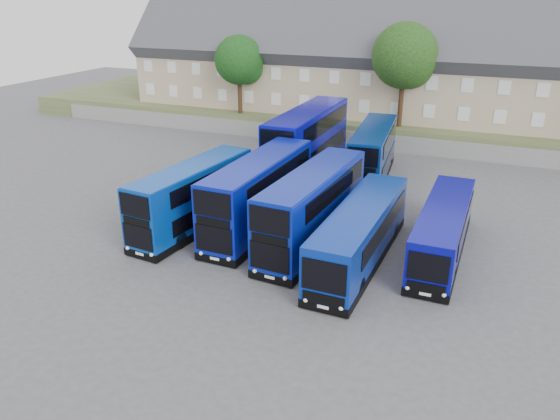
{
  "coord_description": "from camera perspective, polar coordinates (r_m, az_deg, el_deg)",
  "views": [
    {
      "loc": [
        10.91,
        -24.23,
        13.82
      ],
      "look_at": [
        -0.05,
        2.03,
        2.2
      ],
      "focal_mm": 35.0,
      "sensor_mm": 36.0,
      "label": 1
    }
  ],
  "objects": [
    {
      "name": "ground",
      "position": [
        29.95,
        -1.41,
        -5.27
      ],
      "size": [
        120.0,
        120.0,
        0.0
      ],
      "primitive_type": "plane",
      "color": "#4D4E53",
      "rests_on": "ground"
    },
    {
      "name": "dd_front_right",
      "position": [
        31.11,
        3.4,
        0.06
      ],
      "size": [
        3.14,
        10.93,
        4.29
      ],
      "rotation": [
        0.0,
        0.0,
        -0.06
      ],
      "color": "#081D9F",
      "rests_on": "ground"
    },
    {
      "name": "tree_mid",
      "position": [
        50.92,
        13.06,
        15.18
      ],
      "size": [
        5.76,
        5.76,
        9.18
      ],
      "color": "#382314",
      "rests_on": "earth_bank"
    },
    {
      "name": "dd_rear_left",
      "position": [
        43.94,
        2.87,
        7.16
      ],
      "size": [
        2.9,
        12.41,
        4.92
      ],
      "rotation": [
        0.0,
        0.0,
        -0.01
      ],
      "color": "#080AA4",
      "rests_on": "ground"
    },
    {
      "name": "dd_front_left",
      "position": [
        33.53,
        -9.07,
        1.19
      ],
      "size": [
        3.28,
        10.17,
        3.97
      ],
      "rotation": [
        0.0,
        0.0,
        -0.1
      ],
      "color": "#093DA7",
      "rests_on": "ground"
    },
    {
      "name": "coach_east_a",
      "position": [
        29.48,
        8.36,
        -2.63
      ],
      "size": [
        2.7,
        11.62,
        3.16
      ],
      "rotation": [
        0.0,
        0.0,
        -0.02
      ],
      "color": "#08299B",
      "rests_on": "ground"
    },
    {
      "name": "retaining_wall",
      "position": [
        51.14,
        9.65,
        7.1
      ],
      "size": [
        70.0,
        0.4,
        1.5
      ],
      "primitive_type": "cube",
      "color": "slate",
      "rests_on": "ground"
    },
    {
      "name": "tree_west",
      "position": [
        55.6,
        -4.12,
        15.17
      ],
      "size": [
        4.8,
        4.8,
        7.65
      ],
      "color": "#382314",
      "rests_on": "earth_bank"
    },
    {
      "name": "dd_front_mid",
      "position": [
        33.09,
        -2.21,
        1.53
      ],
      "size": [
        2.79,
        11.03,
        4.36
      ],
      "rotation": [
        0.0,
        0.0,
        -0.02
      ],
      "color": "#0918A6",
      "rests_on": "ground"
    },
    {
      "name": "earth_bank",
      "position": [
        60.61,
        11.93,
        9.53
      ],
      "size": [
        80.0,
        20.0,
        2.0
      ],
      "primitive_type": "cube",
      "color": "#4D5831",
      "rests_on": "ground"
    },
    {
      "name": "terrace_row",
      "position": [
        55.27,
        14.68,
        14.01
      ],
      "size": [
        60.0,
        10.4,
        11.2
      ],
      "color": "tan",
      "rests_on": "earth_bank"
    },
    {
      "name": "coach_east_b",
      "position": [
        31.2,
        16.62,
        -2.17
      ],
      "size": [
        2.3,
        10.69,
        2.92
      ],
      "rotation": [
        0.0,
        0.0,
        -0.0
      ],
      "color": "#080994",
      "rests_on": "ground"
    },
    {
      "name": "dd_rear_right",
      "position": [
        42.3,
        9.64,
        5.7
      ],
      "size": [
        3.4,
        10.53,
        4.11
      ],
      "rotation": [
        0.0,
        0.0,
        0.1
      ],
      "color": "navy",
      "rests_on": "ground"
    }
  ]
}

